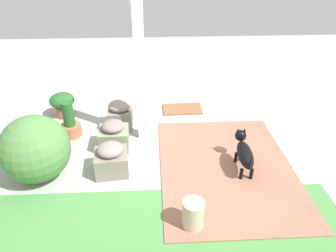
# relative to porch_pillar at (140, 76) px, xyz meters

# --- Properties ---
(ground_plane) EXTENTS (12.00, 12.00, 0.00)m
(ground_plane) POSITION_rel_porch_pillar_xyz_m (-0.30, 0.25, -1.03)
(ground_plane) COLOR #AEAFA7
(brick_path) EXTENTS (1.80, 2.40, 0.02)m
(brick_path) POSITION_rel_porch_pillar_xyz_m (-1.15, 0.86, -1.02)
(brick_path) COLOR #A16A53
(brick_path) RESTS_ON ground
(porch_pillar) EXTENTS (0.14, 0.14, 2.05)m
(porch_pillar) POSITION_rel_porch_pillar_xyz_m (0.00, 0.00, 0.00)
(porch_pillar) COLOR white
(porch_pillar) RESTS_ON ground
(stone_planter_nearest) EXTENTS (0.39, 0.41, 0.47)m
(stone_planter_nearest) POSITION_rel_porch_pillar_xyz_m (0.38, -0.31, -0.80)
(stone_planter_nearest) COLOR gray
(stone_planter_nearest) RESTS_ON ground
(stone_planter_near) EXTENTS (0.43, 0.40, 0.45)m
(stone_planter_near) POSITION_rel_porch_pillar_xyz_m (0.42, 0.29, -0.82)
(stone_planter_near) COLOR gray
(stone_planter_near) RESTS_ON ground
(stone_planter_mid) EXTENTS (0.47, 0.43, 0.45)m
(stone_planter_mid) POSITION_rel_porch_pillar_xyz_m (0.40, 0.86, -0.82)
(stone_planter_mid) COLOR gray
(stone_planter_mid) RESTS_ON ground
(round_shrub) EXTENTS (0.87, 0.87, 0.87)m
(round_shrub) POSITION_rel_porch_pillar_xyz_m (1.33, 0.90, -0.59)
(round_shrub) COLOR #4F8541
(round_shrub) RESTS_ON ground
(terracotta_pot_tall) EXTENTS (0.32, 0.32, 0.59)m
(terracotta_pot_tall) POSITION_rel_porch_pillar_xyz_m (1.14, -0.07, -0.82)
(terracotta_pot_tall) COLOR #B56442
(terracotta_pot_tall) RESTS_ON ground
(terracotta_pot_broad) EXTENTS (0.42, 0.42, 0.44)m
(terracotta_pot_broad) POSITION_rel_porch_pillar_xyz_m (1.41, -0.72, -0.77)
(terracotta_pot_broad) COLOR #AD5A36
(terracotta_pot_broad) RESTS_ON ground
(dog) EXTENTS (0.21, 0.69, 0.48)m
(dog) POSITION_rel_porch_pillar_xyz_m (-1.36, 0.89, -0.75)
(dog) COLOR black
(dog) RESTS_ON ground
(ceramic_urn) EXTENTS (0.24, 0.24, 0.35)m
(ceramic_urn) POSITION_rel_porch_pillar_xyz_m (-0.57, 1.83, -0.85)
(ceramic_urn) COLOR beige
(ceramic_urn) RESTS_ON ground
(doormat) EXTENTS (0.72, 0.44, 0.03)m
(doormat) POSITION_rel_porch_pillar_xyz_m (-0.70, -0.84, -1.01)
(doormat) COLOR #8C5C3C
(doormat) RESTS_ON ground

